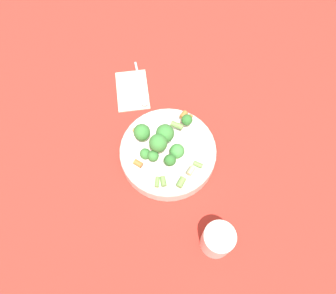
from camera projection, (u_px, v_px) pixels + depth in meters
name	position (u px, v px, depth m)	size (l,w,h in m)	color
ground_plane	(168.00, 156.00, 0.84)	(3.00, 3.00, 0.00)	#B72D23
bowl	(168.00, 152.00, 0.82)	(0.24, 0.24, 0.04)	silver
pasta_salad	(162.00, 142.00, 0.76)	(0.20, 0.17, 0.08)	#8CB766
cup	(218.00, 240.00, 0.71)	(0.07, 0.07, 0.09)	silver
napkin	(132.00, 90.00, 0.92)	(0.15, 0.11, 0.01)	beige
spoon	(142.00, 92.00, 0.91)	(0.15, 0.05, 0.01)	silver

